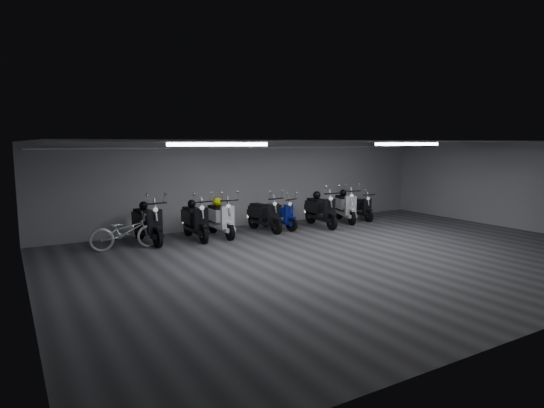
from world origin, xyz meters
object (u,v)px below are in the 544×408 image
helmet_0 (217,201)px  scooter_6 (346,202)px  scooter_4 (279,210)px  scooter_5 (321,205)px  helmet_1 (317,195)px  scooter_1 (195,215)px  bicycle (125,228)px  helmet_4 (343,193)px  scooter_0 (147,217)px  scooter_8 (360,203)px  scooter_3 (265,210)px  scooter_2 (221,213)px  helmet_3 (143,206)px  helmet_2 (192,204)px

helmet_0 → scooter_6: bearing=-2.1°
scooter_4 → scooter_5: scooter_5 is taller
scooter_6 → helmet_1: (-1.28, -0.03, 0.32)m
scooter_1 → bicycle: size_ratio=1.09×
helmet_4 → scooter_0: bearing=-178.6°
scooter_8 → scooter_3: bearing=-171.3°
scooter_1 → scooter_2: size_ratio=1.02×
scooter_1 → helmet_1: bearing=2.4°
scooter_4 → helmet_4: scooter_4 is taller
scooter_8 → helmet_1: size_ratio=6.14×
scooter_2 → scooter_3: 1.51m
scooter_2 → scooter_8: 5.59m
scooter_2 → bicycle: (-2.83, -0.24, -0.14)m
scooter_0 → helmet_1: bearing=-7.5°
scooter_1 → helmet_4: (5.74, 0.39, 0.29)m
scooter_8 → scooter_1: bearing=-171.5°
scooter_6 → helmet_4: bearing=90.0°
helmet_4 → scooter_8: bearing=-14.5°
helmet_1 → scooter_6: bearing=1.5°
scooter_4 → bicycle: bearing=169.5°
scooter_1 → scooter_4: 2.93m
scooter_2 → helmet_3: scooter_2 is taller
scooter_3 → helmet_2: (-2.33, 0.20, 0.34)m
scooter_1 → scooter_3: bearing=2.8°
scooter_0 → scooter_5: bearing=-10.3°
scooter_0 → scooter_6: bearing=-7.0°
helmet_0 → helmet_2: bearing=-177.3°
scooter_1 → helmet_4: size_ratio=8.21×
scooter_0 → helmet_0: bearing=-3.8°
scooter_4 → scooter_1: bearing=168.6°
helmet_1 → helmet_2: helmet_1 is taller
scooter_3 → helmet_0: (-1.51, 0.24, 0.35)m
scooter_8 → helmet_1: bearing=-170.1°
scooter_0 → helmet_1: scooter_0 is taller
scooter_4 → scooter_6: scooter_6 is taller
scooter_6 → scooter_8: bearing=25.3°
scooter_1 → scooter_3: scooter_1 is taller
scooter_5 → scooter_6: scooter_5 is taller
scooter_8 → scooter_6: bearing=-167.2°
scooter_0 → helmet_3: (-0.03, 0.27, 0.30)m
helmet_2 → helmet_3: 1.36m
scooter_5 → helmet_3: (-5.69, 0.66, 0.30)m
scooter_5 → scooter_6: 1.34m
scooter_0 → scooter_3: 3.64m
scooter_5 → helmet_2: scooter_5 is taller
scooter_8 → bicycle: bearing=-170.6°
scooter_1 → helmet_3: scooter_1 is taller
scooter_2 → helmet_4: scooter_2 is taller
scooter_2 → helmet_2: (-0.82, 0.23, 0.30)m
scooter_4 → helmet_1: (1.45, -0.08, 0.41)m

